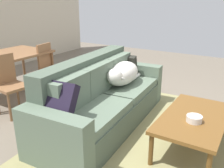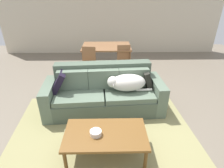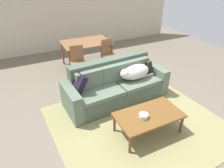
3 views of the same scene
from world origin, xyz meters
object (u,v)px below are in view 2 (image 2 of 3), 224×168
dining_chair_near_left (89,62)px  dining_chair_near_right (124,60)px  coffee_table (106,135)px  dining_table (106,48)px  dog_on_left_cushion (126,82)px  throw_pillow_by_left_arm (59,81)px  couch (104,93)px  throw_pillow_by_right_arm (147,79)px  bowl_on_coffee_table (96,133)px

dining_chair_near_left → dining_chair_near_right: dining_chair_near_right is taller
coffee_table → dining_table: 3.26m
dog_on_left_cushion → throw_pillow_by_left_arm: throw_pillow_by_left_arm is taller
couch → throw_pillow_by_right_arm: couch is taller
dining_chair_near_right → throw_pillow_by_right_arm: bearing=-84.0°
couch → dining_table: bearing=84.9°
throw_pillow_by_left_arm → coffee_table: bearing=-53.1°
dog_on_left_cushion → dining_table: dog_on_left_cushion is taller
bowl_on_coffee_table → dining_chair_near_left: dining_chair_near_left is taller
throw_pillow_by_right_arm → dining_chair_near_right: 1.43m
throw_pillow_by_right_arm → bowl_on_coffee_table: 1.68m
coffee_table → dining_chair_near_right: (0.49, 2.73, 0.13)m
dining_chair_near_right → coffee_table: bearing=-107.9°
throw_pillow_by_right_arm → dining_chair_near_left: (-1.30, 1.27, -0.13)m
dog_on_left_cushion → dining_chair_near_right: (0.09, 1.55, -0.13)m
throw_pillow_by_left_arm → dining_chair_near_right: 2.06m
dog_on_left_cushion → dining_chair_near_left: dining_chair_near_left is taller
dog_on_left_cushion → bowl_on_coffee_table: 1.32m
throw_pillow_by_right_arm → coffee_table: throw_pillow_by_right_arm is taller
throw_pillow_by_right_arm → bowl_on_coffee_table: bearing=-125.2°
dining_table → coffee_table: bearing=-90.0°
coffee_table → bowl_on_coffee_table: bowl_on_coffee_table is taller
dog_on_left_cushion → throw_pillow_by_right_arm: 0.46m
bowl_on_coffee_table → throw_pillow_by_right_arm: bearing=54.8°
dog_on_left_cushion → throw_pillow_by_left_arm: size_ratio=2.04×
dining_chair_near_left → throw_pillow_by_left_arm: bearing=-100.8°
throw_pillow_by_right_arm → dog_on_left_cushion: bearing=-158.4°
dog_on_left_cushion → coffee_table: bearing=-112.6°
couch → coffee_table: couch is taller
dining_chair_near_right → dining_table: bearing=125.4°
coffee_table → dining_table: bearing=90.0°
dining_table → dining_chair_near_right: 0.74m
couch → coffee_table: (0.04, -1.24, 0.02)m
bowl_on_coffee_table → coffee_table: bearing=10.9°
throw_pillow_by_left_arm → coffee_table: 1.56m
dining_table → dining_chair_near_left: size_ratio=1.55×
couch → dining_table: couch is taller
dog_on_left_cushion → dining_chair_near_left: size_ratio=0.98×
couch → dining_chair_near_left: size_ratio=2.66×
throw_pillow_by_left_arm → dining_table: throw_pillow_by_left_arm is taller
dog_on_left_cushion → dining_table: bearing=97.1°
dining_table → couch: bearing=-91.2°
dog_on_left_cushion → coffee_table: size_ratio=0.74×
dining_chair_near_right → dog_on_left_cushion: bearing=-101.0°
couch → throw_pillow_by_left_arm: 0.93m
bowl_on_coffee_table → dining_chair_near_right: size_ratio=0.19×
couch → dining_table: 2.04m
couch → throw_pillow_by_left_arm: size_ratio=5.56×
dining_chair_near_left → dining_table: bearing=59.9°
throw_pillow_by_right_arm → dining_table: 2.08m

